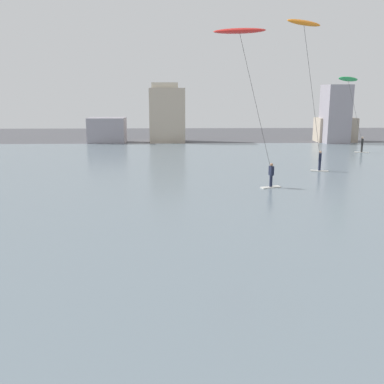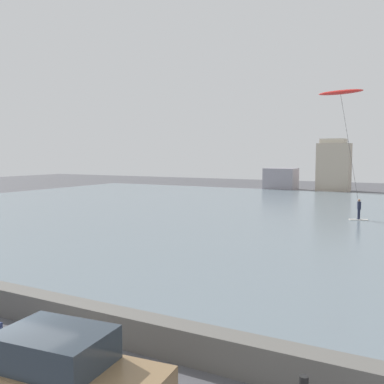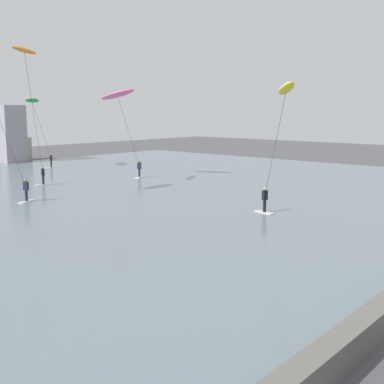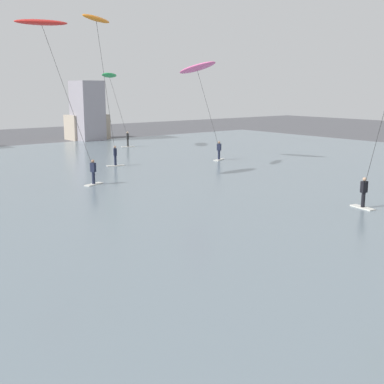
% 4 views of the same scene
% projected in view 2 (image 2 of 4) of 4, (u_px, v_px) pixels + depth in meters
% --- Properties ---
extents(seawall_barrier, '(60.00, 0.70, 0.89)m').
position_uv_depth(seawall_barrier, '(97.00, 321.00, 12.57)').
color(seawall_barrier, '#66635E').
rests_on(seawall_barrier, ground).
extents(water_bay, '(84.00, 52.00, 0.10)m').
position_uv_depth(water_bay, '(317.00, 218.00, 35.88)').
color(water_bay, slate).
rests_on(water_bay, ground).
extents(far_shore_buildings, '(33.87, 5.82, 7.43)m').
position_uv_depth(far_shore_buildings, '(383.00, 171.00, 58.94)').
color(far_shore_buildings, gray).
rests_on(far_shore_buildings, ground).
extents(parked_car_bronze, '(4.26, 2.23, 1.76)m').
position_uv_depth(parked_car_bronze, '(62.00, 375.00, 8.62)').
color(parked_car_bronze, olive).
rests_on(parked_car_bronze, ground).
extents(kitesurfer_red, '(4.58, 3.33, 10.52)m').
position_uv_depth(kitesurfer_red, '(342.00, 101.00, 36.13)').
color(kitesurfer_red, silver).
rests_on(kitesurfer_red, water_bay).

